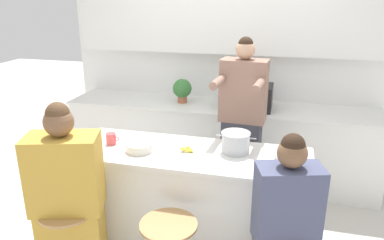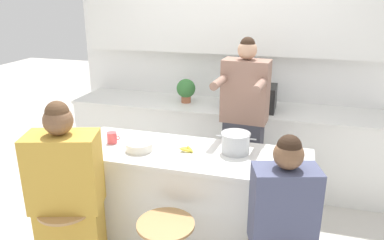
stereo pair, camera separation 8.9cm
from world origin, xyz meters
name	(u,v)px [view 1 (the left image)]	position (x,y,z in m)	size (l,w,h in m)	color
wall_back	(227,45)	(0.00, 1.68, 1.54)	(3.80, 0.22, 2.70)	white
back_counter	(219,142)	(0.00, 1.36, 0.45)	(3.53, 0.67, 0.90)	white
kitchen_island	(190,201)	(0.00, 0.00, 0.46)	(1.93, 0.68, 0.91)	black
person_cooking	(241,133)	(0.34, 0.63, 0.87)	(0.45, 0.56, 1.76)	#383842
person_wrapped_blanket	(68,202)	(-0.77, -0.58, 0.67)	(0.56, 0.42, 1.43)	gold
cooking_pot	(236,142)	(0.35, 0.09, 0.99)	(0.32, 0.23, 0.17)	#B7BABC
fruit_bowl	(139,147)	(-0.40, -0.08, 0.94)	(0.22, 0.22, 0.07)	silver
mixing_bowl_steel	(289,159)	(0.77, -0.01, 0.94)	(0.21, 0.21, 0.06)	#B7BABC
coffee_cup_near	(111,138)	(-0.69, 0.00, 0.95)	(0.12, 0.08, 0.10)	#DB4C51
banana_bunch	(187,149)	(-0.03, 0.00, 0.93)	(0.13, 0.10, 0.04)	yellow
microwave	(247,97)	(0.31, 1.32, 1.04)	(0.53, 0.36, 0.27)	black
potted_plant	(182,89)	(-0.45, 1.36, 1.06)	(0.22, 0.22, 0.28)	#A86042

